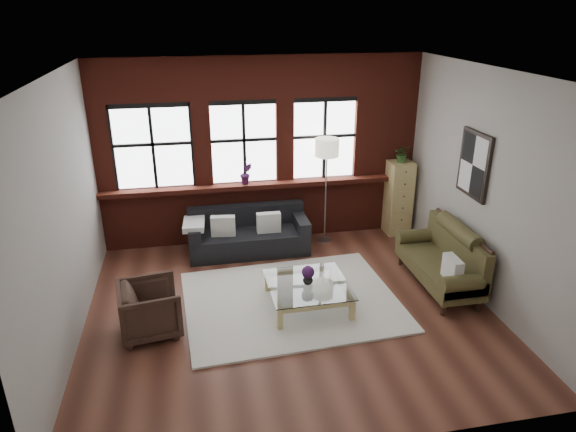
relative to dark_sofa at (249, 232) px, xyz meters
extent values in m
plane|color=#532A1E|center=(0.33, -1.90, -0.36)|extent=(5.50, 5.50, 0.00)
plane|color=white|center=(0.33, -1.90, 2.84)|extent=(5.50, 5.50, 0.00)
plane|color=#A4A098|center=(0.33, 0.60, 1.24)|extent=(5.50, 0.00, 5.50)
plane|color=#A4A098|center=(0.33, -4.40, 1.24)|extent=(5.50, 0.00, 5.50)
plane|color=#A4A098|center=(-2.42, -1.90, 1.24)|extent=(0.00, 5.00, 5.00)
plane|color=#A4A098|center=(3.08, -1.90, 1.24)|extent=(0.00, 5.00, 5.00)
cube|color=maroon|center=(0.33, 0.45, 0.68)|extent=(5.50, 0.30, 0.08)
cube|color=silver|center=(0.39, -1.73, -0.35)|extent=(3.10, 2.49, 0.03)
cube|color=silver|center=(-0.43, -0.10, 0.19)|extent=(0.41, 0.19, 0.34)
cube|color=silver|center=(0.33, -0.10, 0.19)|extent=(0.40, 0.14, 0.34)
cube|color=silver|center=(2.55, -2.24, 0.21)|extent=(0.15, 0.38, 0.34)
imported|color=#332119|center=(-1.52, -2.10, -0.02)|extent=(0.85, 0.83, 0.69)
imported|color=#B2B2B2|center=(0.60, -1.89, 0.07)|extent=(0.15, 0.15, 0.15)
sphere|color=#4A1E58|center=(0.60, -1.89, 0.18)|extent=(0.18, 0.18, 0.18)
cube|color=tan|center=(2.79, 0.28, 0.32)|extent=(0.42, 0.42, 1.36)
imported|color=#2D5923|center=(2.79, 0.28, 1.15)|extent=(0.33, 0.30, 0.31)
imported|color=#4A1E58|center=(0.04, 0.42, 0.91)|extent=(0.22, 0.18, 0.38)
camera|label=1|loc=(-0.86, -7.92, 3.58)|focal=32.00mm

